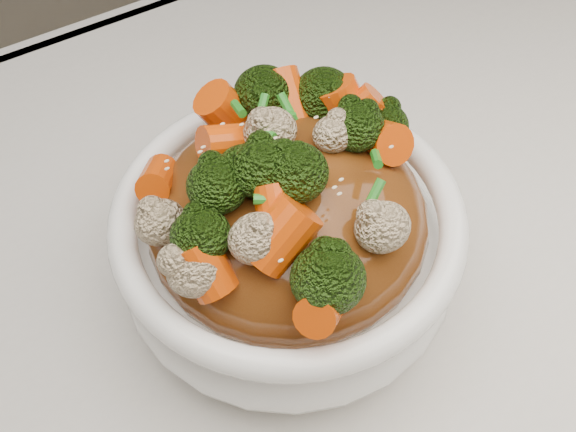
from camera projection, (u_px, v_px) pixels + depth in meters
tablecloth at (393, 313)px, 0.47m from camera, size 1.20×0.80×0.04m
bowl at (288, 247)px, 0.43m from camera, size 0.24×0.24×0.08m
sauce_base at (288, 219)px, 0.41m from camera, size 0.19×0.19×0.09m
carrots at (288, 148)px, 0.36m from camera, size 0.19×0.19×0.05m
broccoli at (288, 149)px, 0.36m from camera, size 0.19×0.19×0.04m
cauliflower at (288, 152)px, 0.36m from camera, size 0.19×0.19×0.04m
scallions at (288, 147)px, 0.36m from camera, size 0.14×0.14×0.02m
sesame_seeds at (288, 147)px, 0.36m from camera, size 0.17×0.17×0.01m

